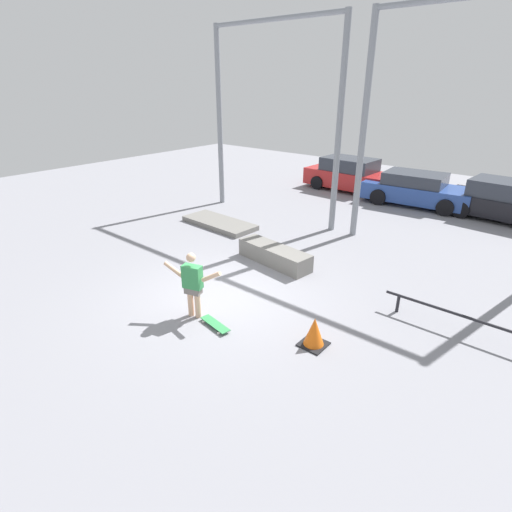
# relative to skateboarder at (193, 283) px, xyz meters

# --- Properties ---
(ground_plane) EXTENTS (36.00, 36.00, 0.00)m
(ground_plane) POSITION_rel_skateboarder_xyz_m (-0.14, 1.02, -0.82)
(ground_plane) COLOR gray
(skateboarder) EXTENTS (1.33, 0.49, 1.49)m
(skateboarder) POSITION_rel_skateboarder_xyz_m (0.00, 0.00, 0.00)
(skateboarder) COLOR #DBAD89
(skateboarder) RESTS_ON ground_plane
(skateboard) EXTENTS (0.82, 0.34, 0.08)m
(skateboard) POSITION_rel_skateboarder_xyz_m (0.63, -0.01, -0.75)
(skateboard) COLOR #338C4C
(skateboard) RESTS_ON ground_plane
(grind_box) EXTENTS (2.36, 0.94, 0.49)m
(grind_box) POSITION_rel_skateboarder_xyz_m (-0.36, 3.31, -0.57)
(grind_box) COLOR slate
(grind_box) RESTS_ON ground_plane
(manual_pad) EXTENTS (2.84, 1.26, 0.17)m
(manual_pad) POSITION_rel_skateboarder_xyz_m (-3.80, 4.62, -0.73)
(manual_pad) COLOR slate
(manual_pad) RESTS_ON ground_plane
(grind_rail) EXTENTS (3.14, 0.07, 0.44)m
(grind_rail) POSITION_rel_skateboarder_xyz_m (4.60, 3.00, -0.46)
(grind_rail) COLOR black
(grind_rail) RESTS_ON ground_plane
(canopy_support_left) EXTENTS (5.44, 0.20, 6.60)m
(canopy_support_left) POSITION_rel_skateboarder_xyz_m (-3.17, 6.80, 3.14)
(canopy_support_left) COLOR gray
(canopy_support_left) RESTS_ON ground_plane
(canopy_support_right) EXTENTS (5.44, 0.20, 6.60)m
(canopy_support_right) POSITION_rel_skateboarder_xyz_m (2.90, 6.80, 3.14)
(canopy_support_right) COLOR gray
(canopy_support_right) RESTS_ON ground_plane
(parked_car_red) EXTENTS (4.35, 1.97, 1.48)m
(parked_car_red) POSITION_rel_skateboarder_xyz_m (-2.60, 12.06, -0.11)
(parked_car_red) COLOR red
(parked_car_red) RESTS_ON ground_plane
(parked_car_blue) EXTENTS (4.30, 2.16, 1.31)m
(parked_car_blue) POSITION_rel_skateboarder_xyz_m (0.59, 11.62, -0.18)
(parked_car_blue) COLOR #284793
(parked_car_blue) RESTS_ON ground_plane
(parked_car_black) EXTENTS (4.42, 2.18, 1.43)m
(parked_car_black) POSITION_rel_skateboarder_xyz_m (3.85, 11.76, -0.14)
(parked_car_black) COLOR black
(parked_car_black) RESTS_ON ground_plane
(traffic_cone) EXTENTS (0.50, 0.50, 0.61)m
(traffic_cone) POSITION_rel_skateboarder_xyz_m (2.55, 0.77, -0.52)
(traffic_cone) COLOR black
(traffic_cone) RESTS_ON ground_plane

